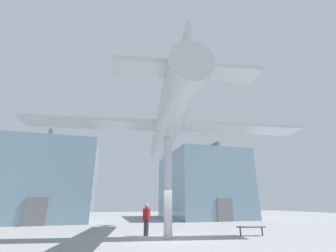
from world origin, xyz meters
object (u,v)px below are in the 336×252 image
visitor_person (146,217)px  plaza_bench (251,228)px  support_pylon_central (168,185)px  suspended_airplane (168,127)px

visitor_person → plaza_bench: bearing=-147.0°
visitor_person → plaza_bench: (5.99, -1.56, -0.59)m
support_pylon_central → plaza_bench: 5.58m
support_pylon_central → suspended_airplane: suspended_airplane is taller
suspended_airplane → visitor_person: suspended_airplane is taller
support_pylon_central → suspended_airplane: bearing=81.2°
support_pylon_central → plaza_bench: size_ratio=3.28×
suspended_airplane → plaza_bench: 7.81m
suspended_airplane → plaza_bench: suspended_airplane is taller
support_pylon_central → plaza_bench: support_pylon_central is taller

